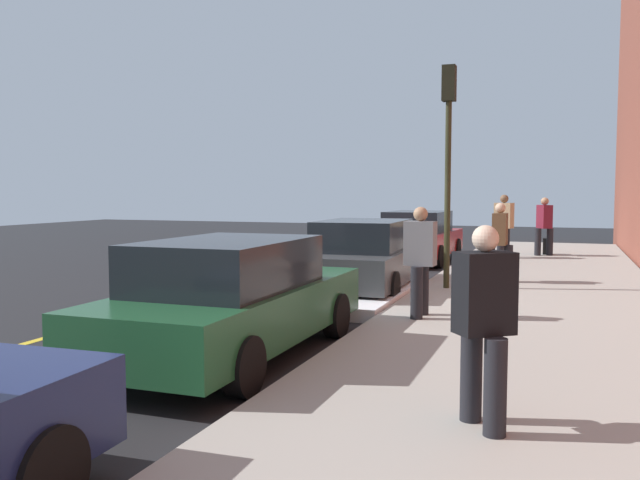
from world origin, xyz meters
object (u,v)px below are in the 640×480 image
at_px(pedestrian_tan_coat, 504,224).
at_px(rolling_suitcase, 547,246).
at_px(pedestrian_brown_coat, 500,240).
at_px(pedestrian_burgundy_coat, 544,225).
at_px(parked_car_charcoal, 365,257).
at_px(pedestrian_black_coat, 484,321).
at_px(parked_car_red, 419,237).
at_px(traffic_light_pole, 448,139).
at_px(parked_car_green, 234,298).
at_px(pedestrian_grey_coat, 420,258).

xyz_separation_m(pedestrian_tan_coat, rolling_suitcase, (1.53, -1.17, -0.73)).
height_order(pedestrian_brown_coat, pedestrian_burgundy_coat, pedestrian_burgundy_coat).
bearing_deg(pedestrian_tan_coat, parked_car_charcoal, 162.59).
xyz_separation_m(pedestrian_black_coat, rolling_suitcase, (16.05, -0.16, -0.64)).
height_order(parked_car_red, traffic_light_pole, traffic_light_pole).
relative_size(parked_car_green, parked_car_charcoal, 1.07).
bearing_deg(parked_car_green, pedestrian_brown_coat, -19.77).
relative_size(pedestrian_grey_coat, rolling_suitcase, 1.98).
relative_size(pedestrian_tan_coat, pedestrian_black_coat, 1.10).
xyz_separation_m(pedestrian_black_coat, traffic_light_pole, (7.88, 1.59, 2.09)).
height_order(pedestrian_grey_coat, pedestrian_tan_coat, pedestrian_tan_coat).
relative_size(pedestrian_grey_coat, pedestrian_brown_coat, 1.01).
height_order(parked_car_green, pedestrian_burgundy_coat, pedestrian_burgundy_coat).
height_order(pedestrian_tan_coat, pedestrian_black_coat, pedestrian_tan_coat).
xyz_separation_m(parked_car_charcoal, pedestrian_black_coat, (-7.54, -3.21, 0.29)).
xyz_separation_m(parked_car_green, pedestrian_brown_coat, (7.26, -2.61, 0.30)).
bearing_deg(pedestrian_brown_coat, pedestrian_grey_coat, 169.87).
bearing_deg(parked_car_charcoal, pedestrian_brown_coat, -57.78).
height_order(parked_car_green, rolling_suitcase, parked_car_green).
bearing_deg(parked_car_charcoal, pedestrian_black_coat, -156.96).
relative_size(pedestrian_grey_coat, pedestrian_tan_coat, 0.93).
bearing_deg(pedestrian_black_coat, pedestrian_brown_coat, 4.16).
bearing_deg(parked_car_red, pedestrian_brown_coat, -149.67).
bearing_deg(pedestrian_burgundy_coat, parked_car_red, 118.96).
bearing_deg(pedestrian_black_coat, rolling_suitcase, -0.56).
xyz_separation_m(pedestrian_brown_coat, pedestrian_burgundy_coat, (6.52, -0.74, 0.03)).
distance_m(parked_car_charcoal, pedestrian_brown_coat, 3.02).
bearing_deg(parked_car_charcoal, pedestrian_grey_coat, -149.19).
relative_size(parked_car_green, pedestrian_grey_coat, 2.77).
xyz_separation_m(pedestrian_tan_coat, pedestrian_brown_coat, (-5.38, -0.35, -0.08)).
relative_size(parked_car_green, pedestrian_black_coat, 2.82).
relative_size(pedestrian_burgundy_coat, rolling_suitcase, 2.04).
distance_m(parked_car_charcoal, traffic_light_pole, 2.90).
bearing_deg(pedestrian_tan_coat, pedestrian_brown_coat, -176.26).
height_order(parked_car_green, pedestrian_black_coat, pedestrian_black_coat).
xyz_separation_m(pedestrian_grey_coat, pedestrian_brown_coat, (4.51, -0.81, -0.01)).
distance_m(parked_car_green, pedestrian_black_coat, 3.79).
bearing_deg(parked_car_red, pedestrian_black_coat, -166.26).
relative_size(pedestrian_brown_coat, rolling_suitcase, 1.97).
bearing_deg(pedestrian_grey_coat, traffic_light_pole, 2.05).
height_order(pedestrian_tan_coat, traffic_light_pole, traffic_light_pole).
bearing_deg(pedestrian_black_coat, parked_car_red, 13.74).
distance_m(parked_car_green, pedestrian_burgundy_coat, 14.18).
relative_size(pedestrian_grey_coat, traffic_light_pole, 0.39).
distance_m(pedestrian_grey_coat, pedestrian_burgundy_coat, 11.14).
distance_m(parked_car_green, parked_car_charcoal, 5.66).
bearing_deg(pedestrian_tan_coat, pedestrian_burgundy_coat, -44.02).
distance_m(pedestrian_grey_coat, rolling_suitcase, 11.56).
height_order(pedestrian_black_coat, pedestrian_burgundy_coat, pedestrian_burgundy_coat).
bearing_deg(pedestrian_tan_coat, parked_car_green, 169.88).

